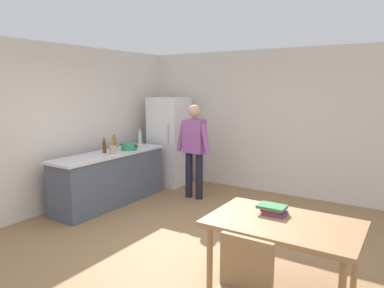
{
  "coord_description": "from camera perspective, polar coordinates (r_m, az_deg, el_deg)",
  "views": [
    {
      "loc": [
        2.39,
        -3.46,
        2.01
      ],
      "look_at": [
        -0.61,
        1.24,
        1.11
      ],
      "focal_mm": 33.22,
      "sensor_mm": 36.0,
      "label": 1
    }
  ],
  "objects": [
    {
      "name": "book_stack",
      "position": [
        3.69,
        12.9,
        -10.22
      ],
      "size": [
        0.27,
        0.19,
        0.09
      ],
      "color": "#753D7F",
      "rests_on": "dining_table"
    },
    {
      "name": "dining_table",
      "position": [
        3.57,
        14.42,
        -13.09
      ],
      "size": [
        1.4,
        0.9,
        0.75
      ],
      "color": "#9E754C",
      "rests_on": "ground_plane"
    },
    {
      "name": "bottle_beer_brown",
      "position": [
        6.19,
        -13.89,
        -0.43
      ],
      "size": [
        0.06,
        0.06,
        0.26
      ],
      "color": "#5B3314",
      "rests_on": "kitchen_counter"
    },
    {
      "name": "bottle_water_clear",
      "position": [
        7.03,
        -8.35,
        1.02
      ],
      "size": [
        0.07,
        0.07,
        0.3
      ],
      "color": "silver",
      "rests_on": "kitchen_counter"
    },
    {
      "name": "wall_left",
      "position": [
        6.22,
        -21.13,
        2.46
      ],
      "size": [
        0.12,
        5.6,
        2.7
      ],
      "primitive_type": "cube",
      "color": "silver",
      "rests_on": "ground_plane"
    },
    {
      "name": "refrigerator",
      "position": [
        7.34,
        -3.66,
        0.45
      ],
      "size": [
        0.7,
        0.67,
        1.8
      ],
      "color": "white",
      "rests_on": "ground_plane"
    },
    {
      "name": "ground_plane",
      "position": [
        4.66,
        -1.98,
        -16.39
      ],
      "size": [
        14.0,
        14.0,
        0.0
      ],
      "primitive_type": "plane",
      "color": "#936D47"
    },
    {
      "name": "kitchen_counter",
      "position": [
        6.31,
        -12.99,
        -5.37
      ],
      "size": [
        0.64,
        2.2,
        0.9
      ],
      "color": "#4C5666",
      "rests_on": "ground_plane"
    },
    {
      "name": "bottle_oil_amber",
      "position": [
        6.46,
        -12.37,
        0.1
      ],
      "size": [
        0.06,
        0.06,
        0.28
      ],
      "color": "#996619",
      "rests_on": "kitchen_counter"
    },
    {
      "name": "utensil_jar",
      "position": [
        6.09,
        -12.58,
        -0.8
      ],
      "size": [
        0.11,
        0.11,
        0.32
      ],
      "color": "tan",
      "rests_on": "kitchen_counter"
    },
    {
      "name": "cooking_pot",
      "position": [
        6.41,
        -10.02,
        -0.4
      ],
      "size": [
        0.4,
        0.28,
        0.12
      ],
      "color": "#2D845B",
      "rests_on": "kitchen_counter"
    },
    {
      "name": "wall_back",
      "position": [
        6.92,
        12.17,
        3.48
      ],
      "size": [
        6.4,
        0.12,
        2.7
      ],
      "primitive_type": "cube",
      "color": "silver",
      "rests_on": "ground_plane"
    },
    {
      "name": "person",
      "position": [
        6.35,
        0.32,
        -0.18
      ],
      "size": [
        0.7,
        0.22,
        1.7
      ],
      "color": "#1E1E2D",
      "rests_on": "ground_plane"
    }
  ]
}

